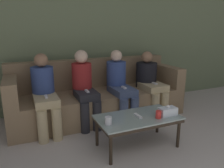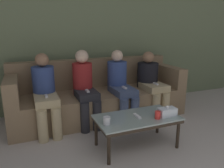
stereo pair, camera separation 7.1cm
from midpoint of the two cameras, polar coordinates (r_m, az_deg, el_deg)
name	(u,v)px [view 2 (the right image)]	position (r m, az deg, el deg)	size (l,w,h in m)	color
wall_back	(88,36)	(3.99, -5.74, 12.36)	(12.00, 0.06, 2.60)	#707F5B
couch	(98,96)	(3.66, -3.03, -3.21)	(2.77, 0.91, 0.93)	#897051
coffee_table	(137,120)	(2.70, 7.28, -9.30)	(1.00, 0.54, 0.40)	#8C9E99
cup_near_left	(107,121)	(2.45, -0.51, -9.54)	(0.08, 0.08, 0.09)	silver
cup_near_right	(158,115)	(2.66, 12.59, -7.90)	(0.07, 0.07, 0.09)	red
tissue_box	(167,112)	(2.76, 14.93, -7.05)	(0.22, 0.12, 0.13)	silver
game_remote	(137,116)	(2.68, 7.32, -8.28)	(0.04, 0.15, 0.02)	white
seated_person_left_end	(45,91)	(3.18, -16.50, -1.73)	(0.31, 0.69, 1.10)	tan
seated_person_mid_left	(85,86)	(3.29, -6.54, -0.46)	(0.31, 0.63, 1.12)	#28282D
seated_person_mid_right	(120,83)	(3.47, 2.73, 0.21)	(0.31, 0.70, 1.10)	#47567A
seated_person_right_end	(151,80)	(3.76, 10.61, 0.93)	(0.36, 0.68, 1.05)	tan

